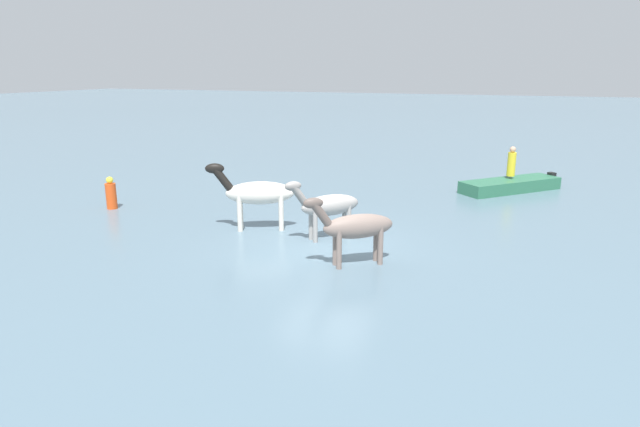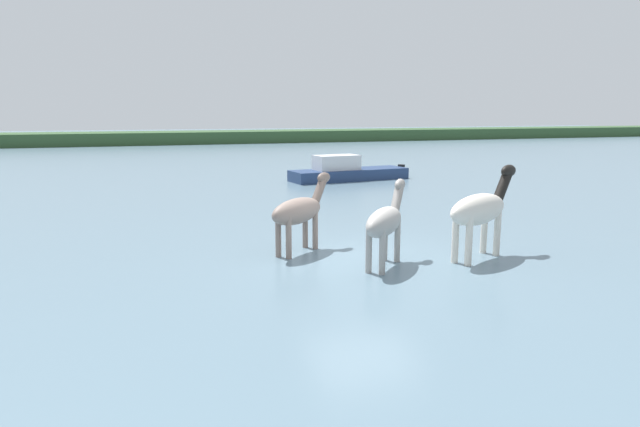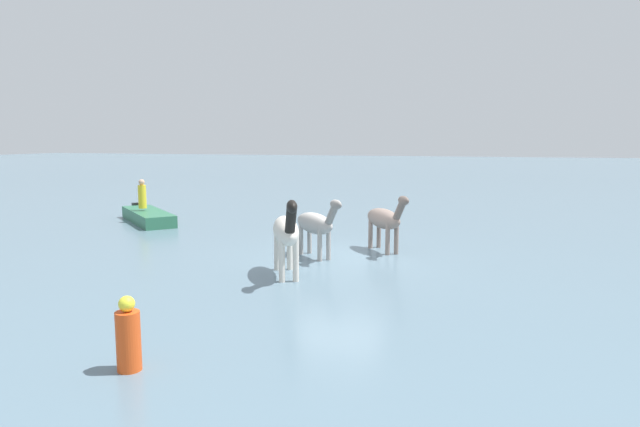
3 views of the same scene
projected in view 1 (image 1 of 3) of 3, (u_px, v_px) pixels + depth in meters
ground_plane at (325, 246)px, 14.93m from camera, size 185.73×185.73×0.00m
horse_lead at (355, 227)px, 13.24m from camera, size 2.04×1.73×1.81m
horse_gray_outer at (257, 193)px, 16.18m from camera, size 2.55×1.54×2.06m
horse_dark_mare at (328, 206)px, 15.32m from camera, size 1.82×1.93×1.79m
boat_dinghy_port at (511, 187)px, 21.59m from camera, size 3.81×3.96×0.73m
person_boatman_standing at (512, 162)px, 21.53m from camera, size 0.32×0.32×1.19m
buoy_channel_marker at (111, 194)px, 18.80m from camera, size 0.36×0.36×1.14m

